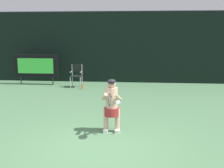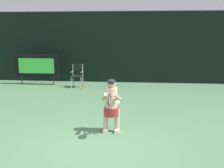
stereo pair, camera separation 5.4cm
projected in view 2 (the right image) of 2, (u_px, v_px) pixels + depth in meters
The scene contains 7 objects.
ground at pixel (94, 151), 6.09m from camera, with size 18.00×22.00×0.03m.
backdrop_screen at pixel (121, 48), 14.26m from camera, with size 18.00×0.12×3.66m.
scoreboard at pixel (37, 66), 13.77m from camera, with size 2.20×0.21×1.50m.
umpire_chair at pixel (77, 74), 13.17m from camera, with size 0.52×0.44×1.08m.
water_bottle at pixel (83, 86), 12.75m from camera, with size 0.07×0.07×0.27m.
tennis_player at pixel (111, 104), 7.15m from camera, with size 0.54×0.62×1.40m.
tennis_racket at pixel (109, 100), 6.61m from camera, with size 0.03×0.60×0.31m.
Camera 2 is at (0.94, -5.84, 2.57)m, focal length 44.32 mm.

